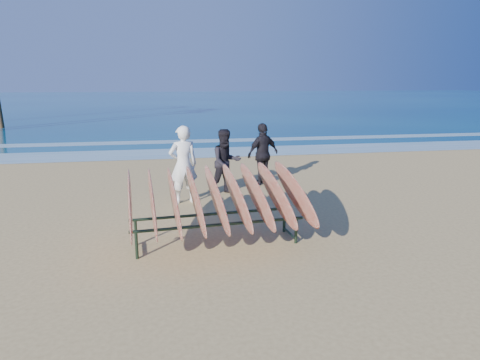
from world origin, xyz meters
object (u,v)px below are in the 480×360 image
at_px(surfboard_rack, 216,198).
at_px(person_dark_a, 226,162).
at_px(person_dark_b, 263,154).
at_px(person_white, 183,165).

distance_m(surfboard_rack, person_dark_a, 3.64).
bearing_deg(person_dark_b, surfboard_rack, 42.00).
xyz_separation_m(person_white, person_dark_a, (1.17, 0.61, -0.09)).
bearing_deg(person_dark_a, surfboard_rack, -117.17).
bearing_deg(surfboard_rack, person_white, 94.56).
distance_m(person_white, person_dark_b, 2.86).
xyz_separation_m(person_white, person_dark_b, (2.40, 1.55, -0.07)).
relative_size(surfboard_rack, person_dark_b, 1.84).
relative_size(person_dark_a, person_dark_b, 0.97).
bearing_deg(surfboard_rack, person_dark_a, 74.52).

